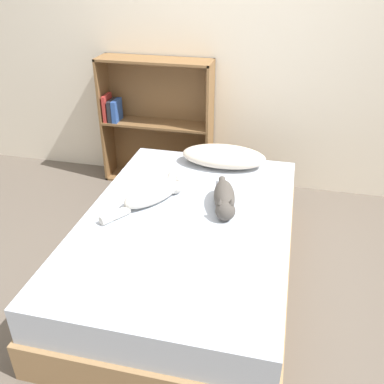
{
  "coord_description": "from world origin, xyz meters",
  "views": [
    {
      "loc": [
        0.53,
        -2.09,
        1.85
      ],
      "look_at": [
        0.0,
        0.14,
        0.54
      ],
      "focal_mm": 40.0,
      "sensor_mm": 36.0,
      "label": 1
    }
  ],
  "objects_px": {
    "pillow": "(224,156)",
    "cat_dark": "(224,199)",
    "cat_light": "(155,192)",
    "bed": "(187,248)",
    "bookshelf": "(156,121)"
  },
  "relations": [
    {
      "from": "cat_dark",
      "to": "bookshelf",
      "type": "height_order",
      "value": "bookshelf"
    },
    {
      "from": "pillow",
      "to": "bed",
      "type": "bearing_deg",
      "value": -97.04
    },
    {
      "from": "pillow",
      "to": "cat_light",
      "type": "distance_m",
      "value": 0.7
    },
    {
      "from": "bed",
      "to": "cat_dark",
      "type": "bearing_deg",
      "value": 38.77
    },
    {
      "from": "pillow",
      "to": "cat_dark",
      "type": "relative_size",
      "value": 1.17
    },
    {
      "from": "bed",
      "to": "cat_light",
      "type": "distance_m",
      "value": 0.4
    },
    {
      "from": "bed",
      "to": "bookshelf",
      "type": "distance_m",
      "value": 1.45
    },
    {
      "from": "pillow",
      "to": "cat_dark",
      "type": "xyz_separation_m",
      "value": [
        0.11,
        -0.6,
        -0.0
      ]
    },
    {
      "from": "cat_dark",
      "to": "pillow",
      "type": "bearing_deg",
      "value": 178.04
    },
    {
      "from": "bed",
      "to": "pillow",
      "type": "height_order",
      "value": "pillow"
    },
    {
      "from": "cat_light",
      "to": "cat_dark",
      "type": "relative_size",
      "value": 1.05
    },
    {
      "from": "bed",
      "to": "bookshelf",
      "type": "height_order",
      "value": "bookshelf"
    },
    {
      "from": "pillow",
      "to": "bookshelf",
      "type": "distance_m",
      "value": 0.86
    },
    {
      "from": "pillow",
      "to": "cat_light",
      "type": "height_order",
      "value": "cat_light"
    },
    {
      "from": "bookshelf",
      "to": "cat_dark",
      "type": "bearing_deg",
      "value": -54.63
    }
  ]
}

